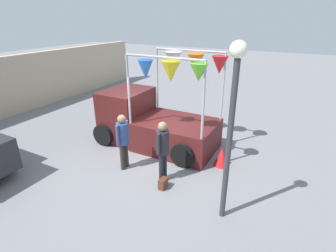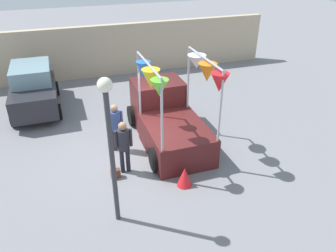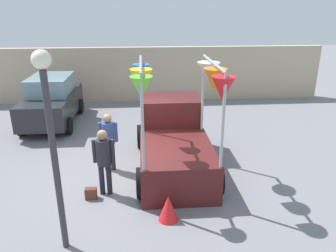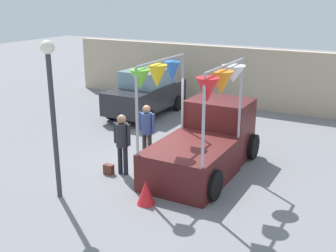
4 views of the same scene
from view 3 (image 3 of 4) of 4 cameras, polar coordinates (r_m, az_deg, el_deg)
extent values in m
plane|color=slate|center=(9.30, -5.15, -8.51)|extent=(60.00, 60.00, 0.00)
cube|color=#4C1919|center=(8.77, 1.49, -6.63)|extent=(1.90, 2.60, 1.00)
cube|color=#4C1919|center=(10.43, 0.36, 0.31)|extent=(1.80, 1.40, 1.80)
cube|color=#8CB2C6|center=(10.29, 0.37, 2.67)|extent=(1.76, 1.37, 0.60)
cylinder|color=black|center=(10.91, -4.78, -1.76)|extent=(0.22, 0.76, 0.76)
cylinder|color=black|center=(11.06, 5.11, -1.46)|extent=(0.22, 0.76, 0.76)
cylinder|color=black|center=(8.17, -4.74, -9.82)|extent=(0.22, 0.76, 0.76)
cylinder|color=black|center=(8.36, 8.56, -9.22)|extent=(0.22, 0.76, 0.76)
cylinder|color=#A5A5AD|center=(9.30, -4.57, 5.38)|extent=(0.07, 0.07, 2.17)
cylinder|color=#A5A5AD|center=(9.46, 6.07, 5.58)|extent=(0.07, 0.07, 2.17)
cylinder|color=#A5A5AD|center=(6.97, -4.47, 0.21)|extent=(0.07, 0.07, 2.17)
cylinder|color=#A5A5AD|center=(7.18, 9.55, 0.59)|extent=(0.07, 0.07, 2.17)
cylinder|color=#A5A5AD|center=(7.88, -4.75, 10.71)|extent=(0.07, 2.44, 0.07)
cylinder|color=#A5A5AD|center=(8.06, 7.94, 10.81)|extent=(0.07, 2.44, 0.07)
cone|color=#66CC33|center=(6.91, -4.65, 6.70)|extent=(0.66, 0.66, 0.47)
cone|color=red|center=(7.14, 9.56, 6.34)|extent=(0.57, 0.57, 0.55)
cone|color=yellow|center=(7.71, -4.67, 7.74)|extent=(0.55, 0.55, 0.58)
cone|color=orange|center=(7.90, 8.17, 7.87)|extent=(0.65, 0.65, 0.57)
cone|color=blue|center=(8.51, -4.68, 8.81)|extent=(0.54, 0.54, 0.56)
cone|color=white|center=(8.67, 7.04, 9.56)|extent=(0.74, 0.74, 0.43)
cube|color=#26262B|center=(13.73, -19.52, 3.51)|extent=(1.70, 4.00, 0.90)
cube|color=#72939E|center=(13.68, -19.75, 6.81)|extent=(1.50, 2.10, 0.66)
cylinder|color=black|center=(15.24, -21.29, 3.11)|extent=(0.18, 0.64, 0.64)
cylinder|color=black|center=(14.84, -14.99, 3.38)|extent=(0.18, 0.64, 0.64)
cylinder|color=black|center=(12.98, -24.21, -0.17)|extent=(0.18, 0.64, 0.64)
cylinder|color=black|center=(12.51, -16.87, 0.04)|extent=(0.18, 0.64, 0.64)
cylinder|color=black|center=(8.39, -11.45, -9.08)|extent=(0.13, 0.13, 0.82)
cylinder|color=black|center=(8.37, -10.21, -9.07)|extent=(0.13, 0.13, 0.82)
cylinder|color=#26262D|center=(8.05, -11.18, -4.50)|extent=(0.34, 0.34, 0.65)
sphere|color=#997051|center=(7.87, -11.40, -1.54)|extent=(0.25, 0.25, 0.25)
cylinder|color=#26262D|center=(8.07, -12.75, -4.32)|extent=(0.09, 0.09, 0.58)
cylinder|color=#26262D|center=(8.01, -9.63, -4.26)|extent=(0.09, 0.09, 0.58)
cylinder|color=#2D2823|center=(9.54, -10.66, -5.30)|extent=(0.13, 0.13, 0.80)
cylinder|color=#2D2823|center=(9.52, -9.58, -5.28)|extent=(0.13, 0.13, 0.80)
cylinder|color=#33477F|center=(9.25, -10.39, -1.26)|extent=(0.34, 0.34, 0.64)
sphere|color=#997051|center=(9.10, -10.56, 1.31)|extent=(0.24, 0.24, 0.24)
cylinder|color=#33477F|center=(9.26, -11.75, -1.12)|extent=(0.09, 0.09, 0.57)
cylinder|color=#33477F|center=(9.22, -9.04, -1.04)|extent=(0.09, 0.09, 0.57)
cube|color=#592D1E|center=(8.39, -13.27, -11.37)|extent=(0.28, 0.16, 0.28)
cylinder|color=#333338|center=(6.24, -18.97, -6.75)|extent=(0.12, 0.12, 3.50)
sphere|color=#F2EDCC|center=(5.67, -21.20, 10.75)|extent=(0.32, 0.32, 0.32)
cube|color=tan|center=(16.18, -5.18, 8.96)|extent=(18.00, 0.36, 2.60)
cone|color=red|center=(7.38, 0.05, -14.11)|extent=(0.62, 0.62, 0.60)
camera|label=1|loc=(7.63, -61.67, 7.81)|focal=28.00mm
camera|label=2|loc=(3.02, -124.29, 23.83)|focal=35.00mm
camera|label=4|loc=(5.52, 102.82, -1.26)|focal=45.00mm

